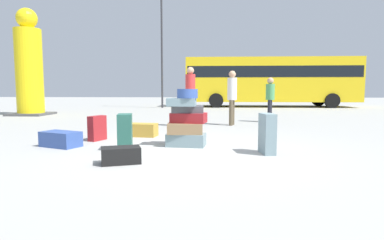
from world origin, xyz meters
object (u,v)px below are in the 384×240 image
(parked_bus, at_px, (270,79))
(lamp_post, at_px, (162,35))
(suitcase_tan_foreground_far, at_px, (142,130))
(person_passerby_in_red, at_px, (270,96))
(person_bearded_onlooker, at_px, (190,91))
(person_tourist_with_camera, at_px, (232,93))
(suitcase_tower, at_px, (186,121))
(suitcase_tan_upright_blue, at_px, (188,128))
(suitcase_maroon_right_side, at_px, (97,128))
(suitcase_teal_foreground_near, at_px, (125,132))
(yellow_dummy_statue, at_px, (29,68))
(suitcase_slate_behind_tower, at_px, (267,134))
(suitcase_black_left_side, at_px, (121,155))
(suitcase_navy_white_trunk, at_px, (61,139))

(parked_bus, height_order, lamp_post, lamp_post)
(suitcase_tan_foreground_far, xyz_separation_m, parked_bus, (5.38, 13.67, 1.68))
(suitcase_tan_foreground_far, relative_size, person_passerby_in_red, 0.44)
(person_bearded_onlooker, bearing_deg, person_tourist_with_camera, 87.08)
(suitcase_tower, bearing_deg, suitcase_tan_upright_blue, 94.17)
(suitcase_maroon_right_side, bearing_deg, suitcase_teal_foreground_near, -27.94)
(suitcase_maroon_right_side, xyz_separation_m, yellow_dummy_statue, (-5.54, 6.70, 1.80))
(person_passerby_in_red, bearing_deg, suitcase_maroon_right_side, -28.95)
(suitcase_slate_behind_tower, xyz_separation_m, person_tourist_with_camera, (-0.38, 4.49, 0.67))
(person_bearded_onlooker, bearing_deg, suitcase_slate_behind_tower, -1.32)
(suitcase_tower, distance_m, person_passerby_in_red, 5.46)
(person_passerby_in_red, distance_m, lamp_post, 10.39)
(suitcase_tower, bearing_deg, suitcase_maroon_right_side, 165.38)
(suitcase_tower, xyz_separation_m, person_tourist_with_camera, (1.12, 3.81, 0.53))
(person_bearded_onlooker, height_order, parked_bus, parked_bus)
(suitcase_tan_upright_blue, bearing_deg, suitcase_slate_behind_tower, -42.89)
(suitcase_black_left_side, height_order, suitcase_tan_upright_blue, suitcase_black_left_side)
(suitcase_maroon_right_side, height_order, parked_bus, parked_bus)
(suitcase_navy_white_trunk, distance_m, suitcase_tan_foreground_far, 1.99)
(suitcase_maroon_right_side, xyz_separation_m, person_tourist_with_camera, (3.16, 3.28, 0.75))
(suitcase_teal_foreground_near, bearing_deg, suitcase_black_left_side, -89.09)
(person_passerby_in_red, bearing_deg, parked_bus, -172.23)
(suitcase_maroon_right_side, bearing_deg, suitcase_navy_white_trunk, -97.84)
(parked_bus, bearing_deg, suitcase_teal_foreground_near, -109.56)
(person_bearded_onlooker, bearing_deg, suitcase_maroon_right_side, -57.90)
(suitcase_slate_behind_tower, bearing_deg, person_tourist_with_camera, 84.96)
(suitcase_navy_white_trunk, distance_m, suitcase_tan_upright_blue, 3.36)
(suitcase_tower, height_order, yellow_dummy_statue, yellow_dummy_statue)
(suitcase_black_left_side, relative_size, person_passerby_in_red, 0.38)
(suitcase_tower, relative_size, lamp_post, 0.17)
(person_tourist_with_camera, height_order, person_passerby_in_red, person_tourist_with_camera)
(suitcase_tan_foreground_far, bearing_deg, suitcase_slate_behind_tower, -28.80)
(suitcase_tan_upright_blue, bearing_deg, suitcase_maroon_right_side, -122.87)
(suitcase_teal_foreground_near, bearing_deg, lamp_post, 84.88)
(suitcase_slate_behind_tower, height_order, lamp_post, lamp_post)
(lamp_post, bearing_deg, yellow_dummy_statue, -129.72)
(suitcase_black_left_side, height_order, suitcase_maroon_right_side, suitcase_maroon_right_side)
(suitcase_slate_behind_tower, height_order, person_tourist_with_camera, person_tourist_with_camera)
(person_bearded_onlooker, distance_m, parked_bus, 12.40)
(yellow_dummy_statue, bearing_deg, suitcase_black_left_side, -52.73)
(suitcase_tower, height_order, person_tourist_with_camera, person_tourist_with_camera)
(lamp_post, bearing_deg, suitcase_tan_foreground_far, -82.91)
(suitcase_teal_foreground_near, distance_m, suitcase_tan_upright_blue, 2.85)
(suitcase_black_left_side, distance_m, person_passerby_in_red, 7.30)
(yellow_dummy_statue, xyz_separation_m, parked_bus, (11.79, 7.66, -0.24))
(suitcase_black_left_side, bearing_deg, suitcase_tan_upright_blue, 58.50)
(suitcase_teal_foreground_near, height_order, suitcase_tan_foreground_far, suitcase_teal_foreground_near)
(suitcase_navy_white_trunk, xyz_separation_m, person_passerby_in_red, (4.97, 5.12, 0.77))
(person_tourist_with_camera, height_order, lamp_post, lamp_post)
(suitcase_black_left_side, relative_size, suitcase_navy_white_trunk, 0.75)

